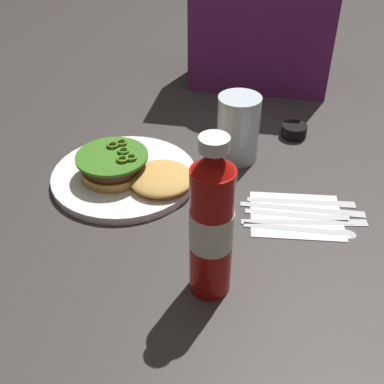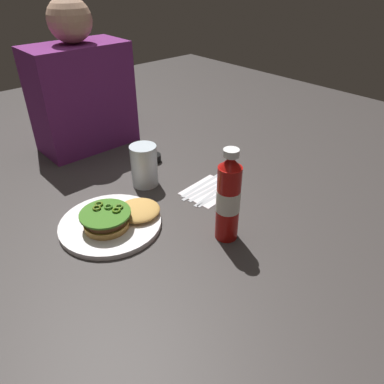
{
  "view_description": "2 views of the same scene",
  "coord_description": "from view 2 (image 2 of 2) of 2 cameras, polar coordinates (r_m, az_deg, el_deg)",
  "views": [
    {
      "loc": [
        0.15,
        -0.73,
        0.55
      ],
      "look_at": [
        0.03,
        -0.12,
        0.09
      ],
      "focal_mm": 45.11,
      "sensor_mm": 36.0,
      "label": 1
    },
    {
      "loc": [
        -0.5,
        -0.75,
        0.64
      ],
      "look_at": [
        0.08,
        -0.1,
        0.08
      ],
      "focal_mm": 34.26,
      "sensor_mm": 36.0,
      "label": 2
    }
  ],
  "objects": [
    {
      "name": "spoon_utensil",
      "position": [
        1.18,
        5.12,
        0.25
      ],
      "size": [
        0.19,
        0.03,
        0.0
      ],
      "color": "silver",
      "rests_on": "napkin"
    },
    {
      "name": "burger_sandwich",
      "position": [
        1.04,
        -11.46,
        -3.58
      ],
      "size": [
        0.23,
        0.15,
        0.05
      ],
      "color": "gold",
      "rests_on": "dinner_plate"
    },
    {
      "name": "water_glass",
      "position": [
        1.2,
        -7.46,
        4.11
      ],
      "size": [
        0.09,
        0.09,
        0.14
      ],
      "primitive_type": "cylinder",
      "color": "silver",
      "rests_on": "ground_plane"
    },
    {
      "name": "steak_knife",
      "position": [
        1.21,
        2.91,
        1.19
      ],
      "size": [
        0.22,
        0.02,
        0.0
      ],
      "color": "silver",
      "rests_on": "napkin"
    },
    {
      "name": "ketchup_bottle",
      "position": [
        0.93,
        5.67,
        -1.06
      ],
      "size": [
        0.06,
        0.06,
        0.26
      ],
      "color": "#AF120E",
      "rests_on": "ground_plane"
    },
    {
      "name": "butter_knife",
      "position": [
        1.22,
        2.09,
        1.5
      ],
      "size": [
        0.2,
        0.04,
        0.0
      ],
      "color": "silver",
      "rests_on": "napkin"
    },
    {
      "name": "condiment_cup",
      "position": [
        1.36,
        -6.04,
        5.3
      ],
      "size": [
        0.06,
        0.06,
        0.03
      ],
      "primitive_type": "cylinder",
      "color": "black",
      "rests_on": "ground_plane"
    },
    {
      "name": "ground_plane",
      "position": [
        1.1,
        -6.47,
        -2.82
      ],
      "size": [
        3.0,
        3.0,
        0.0
      ],
      "primitive_type": "plane",
      "color": "#373230"
    },
    {
      "name": "dinner_plate",
      "position": [
        1.05,
        -12.55,
        -4.88
      ],
      "size": [
        0.28,
        0.28,
        0.02
      ],
      "primitive_type": "cylinder",
      "color": "white",
      "rests_on": "ground_plane"
    },
    {
      "name": "napkin",
      "position": [
        1.19,
        2.71,
        0.24
      ],
      "size": [
        0.17,
        0.14,
        0.0
      ],
      "primitive_type": "cube",
      "rotation": [
        0.0,
        0.0,
        0.11
      ],
      "color": "white",
      "rests_on": "ground_plane"
    },
    {
      "name": "fork_utensil",
      "position": [
        1.2,
        3.32,
        0.71
      ],
      "size": [
        0.19,
        0.03,
        0.0
      ],
      "color": "silver",
      "rests_on": "napkin"
    },
    {
      "name": "diner_person",
      "position": [
        1.47,
        -16.89,
        15.0
      ],
      "size": [
        0.36,
        0.19,
        0.54
      ],
      "color": "#6A2368",
      "rests_on": "ground_plane"
    },
    {
      "name": "table_knife",
      "position": [
        1.19,
        4.19,
        0.6
      ],
      "size": [
        0.22,
        0.05,
        0.0
      ],
      "color": "silver",
      "rests_on": "napkin"
    }
  ]
}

